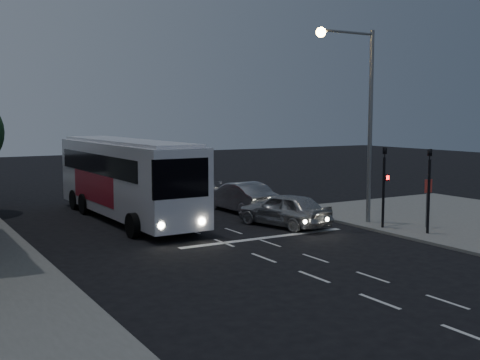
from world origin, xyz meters
TOP-DOWN VIEW (x-y plane):
  - ground at (0.00, 0.00)m, footprint 120.00×120.00m
  - road_markings at (1.29, 3.31)m, footprint 8.00×30.55m
  - tour_bus at (-1.47, 9.39)m, footprint 3.11×13.06m
  - car_suv at (4.23, 3.80)m, footprint 3.05×5.02m
  - car_sedan_a at (4.66, 8.59)m, footprint 1.88×4.99m
  - car_sedan_b at (4.53, 13.86)m, footprint 2.70×5.16m
  - car_sedan_c at (4.17, 19.24)m, footprint 3.67×5.23m
  - car_extra at (3.71, 24.38)m, footprint 2.55×5.30m
  - traffic_signal_main at (7.60, 0.78)m, footprint 0.25×0.35m
  - traffic_signal_side at (8.30, -1.20)m, footprint 0.18×0.15m
  - regulatory_sign at (9.30, -0.24)m, footprint 0.45×0.12m
  - streetlight at (7.34, 2.20)m, footprint 3.32×0.44m

SIDE VIEW (x-z plane):
  - ground at x=0.00m, z-range 0.00..0.00m
  - road_markings at x=1.29m, z-range 0.00..0.01m
  - car_sedan_c at x=4.17m, z-range 0.00..1.33m
  - car_sedan_b at x=4.53m, z-range 0.00..1.43m
  - car_suv at x=4.23m, z-range 0.00..1.60m
  - car_sedan_a at x=4.66m, z-range 0.00..1.63m
  - car_extra at x=3.71m, z-range 0.00..1.68m
  - regulatory_sign at x=9.30m, z-range 0.50..2.70m
  - tour_bus at x=-1.47m, z-range 0.16..4.15m
  - traffic_signal_main at x=7.60m, z-range 0.37..4.47m
  - traffic_signal_side at x=8.30m, z-range 0.37..4.47m
  - streetlight at x=7.34m, z-range 1.23..10.23m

